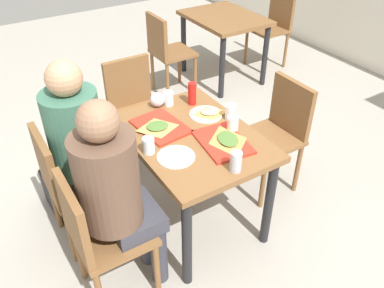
{
  "coord_description": "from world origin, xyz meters",
  "views": [
    {
      "loc": [
        1.73,
        -1.08,
        2.13
      ],
      "look_at": [
        0.0,
        0.0,
        0.66
      ],
      "focal_mm": 37.37,
      "sensor_mm": 36.0,
      "label": 1
    }
  ],
  "objects_px": {
    "paper_plate_center": "(206,114)",
    "foil_bundle": "(157,100)",
    "plastic_cup_a": "(230,112)",
    "background_table": "(224,27)",
    "background_chair_near": "(166,49)",
    "person_in_red": "(83,141)",
    "chair_far_side": "(279,129)",
    "condiment_bottle": "(192,94)",
    "chair_near_right": "(97,233)",
    "background_chair_far": "(274,24)",
    "paper_plate_near_edge": "(176,157)",
    "soda_can": "(236,162)",
    "pizza_slice_a": "(158,127)",
    "plastic_cup_c": "(168,98)",
    "chair_left_end": "(134,104)",
    "chair_near_left": "(68,181)",
    "tray_red_near": "(161,126)",
    "pizza_slice_c": "(210,112)",
    "plastic_cup_b": "(149,145)",
    "handbag": "(60,193)",
    "person_in_brown_jacket": "(116,189)",
    "pizza_slice_b": "(228,140)",
    "tray_red_far": "(223,142)",
    "main_table": "(192,149)",
    "plastic_cup_d": "(233,124)"
  },
  "relations": [
    {
      "from": "paper_plate_center",
      "to": "foil_bundle",
      "type": "bearing_deg",
      "value": -141.24
    },
    {
      "from": "plastic_cup_a",
      "to": "background_table",
      "type": "height_order",
      "value": "plastic_cup_a"
    },
    {
      "from": "background_chair_near",
      "to": "background_table",
      "type": "bearing_deg",
      "value": 90.0
    },
    {
      "from": "person_in_red",
      "to": "plastic_cup_a",
      "type": "height_order",
      "value": "person_in_red"
    },
    {
      "from": "chair_far_side",
      "to": "condiment_bottle",
      "type": "xyz_separation_m",
      "value": [
        -0.32,
        -0.55,
        0.3
      ]
    },
    {
      "from": "chair_near_right",
      "to": "background_chair_far",
      "type": "relative_size",
      "value": 1.0
    },
    {
      "from": "person_in_red",
      "to": "paper_plate_near_edge",
      "type": "height_order",
      "value": "person_in_red"
    },
    {
      "from": "background_chair_far",
      "to": "chair_far_side",
      "type": "bearing_deg",
      "value": -40.4
    },
    {
      "from": "condiment_bottle",
      "to": "soda_can",
      "type": "bearing_deg",
      "value": -13.78
    },
    {
      "from": "pizza_slice_a",
      "to": "condiment_bottle",
      "type": "height_order",
      "value": "condiment_bottle"
    },
    {
      "from": "plastic_cup_c",
      "to": "soda_can",
      "type": "height_order",
      "value": "soda_can"
    },
    {
      "from": "chair_left_end",
      "to": "chair_near_left",
      "type": "bearing_deg",
      "value": -49.84
    },
    {
      "from": "tray_red_near",
      "to": "pizza_slice_c",
      "type": "xyz_separation_m",
      "value": [
        0.04,
        0.35,
        0.01
      ]
    },
    {
      "from": "chair_near_left",
      "to": "plastic_cup_b",
      "type": "height_order",
      "value": "chair_near_left"
    },
    {
      "from": "handbag",
      "to": "background_chair_near",
      "type": "bearing_deg",
      "value": 126.85
    },
    {
      "from": "chair_near_left",
      "to": "plastic_cup_a",
      "type": "distance_m",
      "value": 1.11
    },
    {
      "from": "person_in_brown_jacket",
      "to": "handbag",
      "type": "height_order",
      "value": "person_in_brown_jacket"
    },
    {
      "from": "chair_near_left",
      "to": "background_table",
      "type": "xyz_separation_m",
      "value": [
        -1.5,
        2.25,
        0.09
      ]
    },
    {
      "from": "pizza_slice_b",
      "to": "background_table",
      "type": "relative_size",
      "value": 0.31
    },
    {
      "from": "soda_can",
      "to": "foil_bundle",
      "type": "xyz_separation_m",
      "value": [
        -0.84,
        -0.04,
        -0.01
      ]
    },
    {
      "from": "chair_near_right",
      "to": "pizza_slice_b",
      "type": "height_order",
      "value": "chair_near_right"
    },
    {
      "from": "chair_far_side",
      "to": "pizza_slice_a",
      "type": "relative_size",
      "value": 3.63
    },
    {
      "from": "paper_plate_center",
      "to": "background_table",
      "type": "distance_m",
      "value": 2.06
    },
    {
      "from": "pizza_slice_b",
      "to": "condiment_bottle",
      "type": "height_order",
      "value": "condiment_bottle"
    },
    {
      "from": "tray_red_far",
      "to": "plastic_cup_a",
      "type": "relative_size",
      "value": 3.6
    },
    {
      "from": "tray_red_near",
      "to": "paper_plate_near_edge",
      "type": "relative_size",
      "value": 1.64
    },
    {
      "from": "pizza_slice_b",
      "to": "background_chair_far",
      "type": "distance_m",
      "value": 2.86
    },
    {
      "from": "chair_near_right",
      "to": "handbag",
      "type": "relative_size",
      "value": 2.71
    },
    {
      "from": "tray_red_near",
      "to": "paper_plate_center",
      "type": "bearing_deg",
      "value": 85.68
    },
    {
      "from": "chair_near_right",
      "to": "paper_plate_near_edge",
      "type": "bearing_deg",
      "value": 100.25
    },
    {
      "from": "pizza_slice_b",
      "to": "plastic_cup_b",
      "type": "height_order",
      "value": "plastic_cup_b"
    },
    {
      "from": "tray_red_far",
      "to": "foil_bundle",
      "type": "bearing_deg",
      "value": -167.89
    },
    {
      "from": "person_in_red",
      "to": "background_chair_far",
      "type": "height_order",
      "value": "person_in_red"
    },
    {
      "from": "plastic_cup_a",
      "to": "paper_plate_near_edge",
      "type": "bearing_deg",
      "value": -71.24
    },
    {
      "from": "chair_near_right",
      "to": "background_chair_near",
      "type": "distance_m",
      "value": 2.5
    },
    {
      "from": "main_table",
      "to": "plastic_cup_a",
      "type": "distance_m",
      "value": 0.35
    },
    {
      "from": "tray_red_far",
      "to": "plastic_cup_b",
      "type": "xyz_separation_m",
      "value": [
        -0.15,
        -0.42,
        0.04
      ]
    },
    {
      "from": "tray_red_near",
      "to": "paper_plate_near_edge",
      "type": "height_order",
      "value": "tray_red_near"
    },
    {
      "from": "chair_near_right",
      "to": "pizza_slice_a",
      "type": "bearing_deg",
      "value": 124.39
    },
    {
      "from": "chair_near_left",
      "to": "chair_left_end",
      "type": "relative_size",
      "value": 1.0
    },
    {
      "from": "plastic_cup_d",
      "to": "chair_near_right",
      "type": "bearing_deg",
      "value": -81.42
    },
    {
      "from": "chair_near_left",
      "to": "person_in_red",
      "type": "distance_m",
      "value": 0.28
    },
    {
      "from": "paper_plate_near_edge",
      "to": "condiment_bottle",
      "type": "xyz_separation_m",
      "value": [
        -0.47,
        0.4,
        0.08
      ]
    },
    {
      "from": "tray_red_near",
      "to": "paper_plate_near_edge",
      "type": "bearing_deg",
      "value": -12.76
    },
    {
      "from": "chair_left_end",
      "to": "person_in_brown_jacket",
      "type": "xyz_separation_m",
      "value": [
        1.13,
        -0.61,
        0.25
      ]
    },
    {
      "from": "handbag",
      "to": "main_table",
      "type": "bearing_deg",
      "value": 51.98
    },
    {
      "from": "chair_near_left",
      "to": "plastic_cup_b",
      "type": "bearing_deg",
      "value": 58.13
    },
    {
      "from": "paper_plate_near_edge",
      "to": "pizza_slice_c",
      "type": "distance_m",
      "value": 0.51
    },
    {
      "from": "person_in_brown_jacket",
      "to": "soda_can",
      "type": "distance_m",
      "value": 0.65
    },
    {
      "from": "pizza_slice_b",
      "to": "chair_far_side",
      "type": "bearing_deg",
      "value": 107.27
    }
  ]
}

